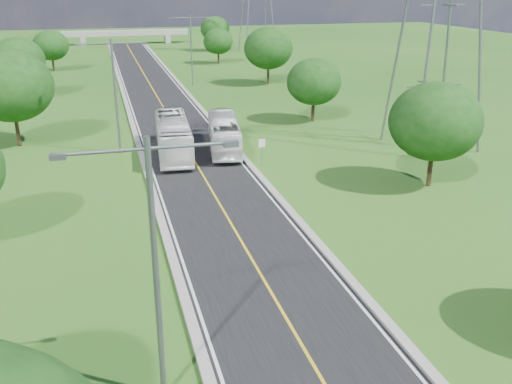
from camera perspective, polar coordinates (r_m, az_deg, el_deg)
The scene contains 19 objects.
ground at distance 67.60m, azimuth -8.90°, elevation 7.73°, with size 260.00×260.00×0.00m, color #1F4D15.
road at distance 73.43m, azimuth -9.47°, elevation 8.73°, with size 8.00×150.00×0.06m, color black.
curb_left at distance 73.11m, azimuth -12.82°, elevation 8.51°, with size 0.50×150.00×0.22m, color gray.
curb_right at distance 73.95m, azimuth -6.17°, elevation 9.03°, with size 0.50×150.00×0.22m, color gray.
speed_limit_sign at distance 47.16m, azimuth 0.59°, elevation 4.45°, with size 0.55×0.09×2.40m.
overpass at distance 146.29m, azimuth -12.91°, elevation 15.17°, with size 30.00×3.00×3.20m.
streetlight_near_left at distance 19.65m, azimuth -10.12°, elevation -6.00°, with size 5.90×0.25×10.00m.
streetlight_mid_left at distance 51.35m, azimuth -13.93°, elevation 10.16°, with size 5.90×0.25×10.00m.
streetlight_far_right at distance 85.09m, azimuth -6.51°, elevation 14.48°, with size 5.90×0.25×10.00m.
tree_lc at distance 56.85m, azimuth -23.31°, elevation 9.68°, with size 7.56×7.56×8.79m.
tree_ld at distance 80.77m, azimuth -22.68°, elevation 12.06°, with size 6.72×6.72×7.82m.
tree_le at distance 104.36m, azimuth -19.83°, elevation 13.64°, with size 5.88×5.88×6.84m.
tree_rb at distance 43.61m, azimuth 17.49°, elevation 6.73°, with size 6.72×6.72×7.82m.
tree_rc at distance 62.60m, azimuth 5.81°, elevation 10.91°, with size 5.88×5.88×6.84m.
tree_rd at distance 85.64m, azimuth 1.24°, elevation 14.18°, with size 7.14×7.14×8.30m.
tree_re at distance 108.34m, azimuth -3.81°, elevation 14.80°, with size 5.46×5.46×6.35m.
tree_rf at distance 128.50m, azimuth -4.13°, elevation 15.95°, with size 6.30×6.30×7.33m.
bus_outbound at distance 51.85m, azimuth -3.22°, elevation 5.83°, with size 2.49×10.63×2.96m, color white.
bus_inbound at distance 50.90m, azimuth -8.29°, elevation 5.54°, with size 2.74×11.71×3.26m, color white.
Camera 1 is at (-7.27, -5.60, 14.59)m, focal length 40.00 mm.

